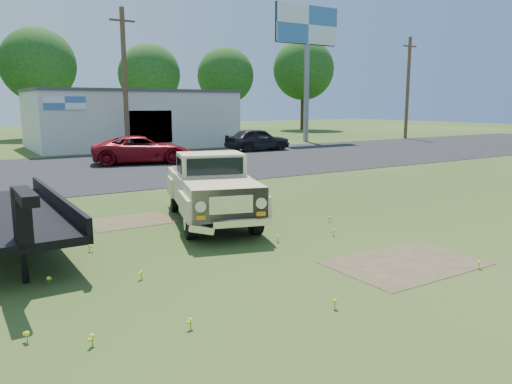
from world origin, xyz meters
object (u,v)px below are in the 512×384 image
red_pickup (142,150)px  billboard (307,37)px  vintage_pickup_truck (211,187)px  flatbed_trailer (6,209)px  dark_sedan (257,140)px

red_pickup → billboard: bearing=-50.4°
vintage_pickup_truck → red_pickup: bearing=94.3°
billboard → flatbed_trailer: (-25.11, -21.66, -7.64)m
vintage_pickup_truck → red_pickup: vintage_pickup_truck is taller
dark_sedan → flatbed_trailer: bearing=138.1°
flatbed_trailer → dark_sedan: flatbed_trailer is taller
billboard → vintage_pickup_truck: bearing=-132.8°
vintage_pickup_truck → dark_sedan: size_ratio=1.16×
red_pickup → vintage_pickup_truck: bearing=-177.3°
flatbed_trailer → dark_sedan: (17.16, 16.75, -0.14)m
billboard → red_pickup: (-17.10, -7.82, -7.81)m
red_pickup → dark_sedan: size_ratio=1.18×
billboard → dark_sedan: (-7.95, -4.91, -7.78)m
billboard → dark_sedan: bearing=-148.3°
dark_sedan → red_pickup: bearing=111.4°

